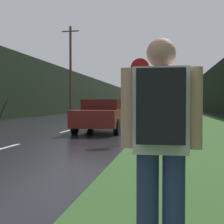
{
  "coord_description": "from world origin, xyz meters",
  "views": [
    {
      "loc": [
        4.77,
        0.55,
        1.32
      ],
      "look_at": [
        2.23,
        15.03,
        0.93
      ],
      "focal_mm": 50.0,
      "sensor_mm": 36.0,
      "label": 1
    }
  ],
  "objects_px": {
    "stop_sign": "(140,91)",
    "hitchhiker_with_backpack": "(161,138)",
    "car_passing_near": "(102,115)",
    "car_passing_far": "(130,111)"
  },
  "relations": [
    {
      "from": "stop_sign",
      "to": "hitchhiker_with_backpack",
      "type": "xyz_separation_m",
      "value": [
        0.88,
        -8.46,
        -0.71
      ]
    },
    {
      "from": "stop_sign",
      "to": "car_passing_near",
      "type": "distance_m",
      "value": 4.14
    },
    {
      "from": "hitchhiker_with_backpack",
      "to": "car_passing_far",
      "type": "bearing_deg",
      "value": 96.67
    },
    {
      "from": "stop_sign",
      "to": "hitchhiker_with_backpack",
      "type": "distance_m",
      "value": 8.53
    },
    {
      "from": "stop_sign",
      "to": "car_passing_far",
      "type": "bearing_deg",
      "value": 98.11
    },
    {
      "from": "car_passing_near",
      "to": "car_passing_far",
      "type": "xyz_separation_m",
      "value": [
        0.0,
        11.01,
        -0.04
      ]
    },
    {
      "from": "car_passing_near",
      "to": "car_passing_far",
      "type": "bearing_deg",
      "value": -90.0
    },
    {
      "from": "stop_sign",
      "to": "car_passing_near",
      "type": "relative_size",
      "value": 0.65
    },
    {
      "from": "hitchhiker_with_backpack",
      "to": "car_passing_near",
      "type": "xyz_separation_m",
      "value": [
        -2.95,
        11.91,
        -0.27
      ]
    },
    {
      "from": "hitchhiker_with_backpack",
      "to": "stop_sign",
      "type": "bearing_deg",
      "value": 95.31
    }
  ]
}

